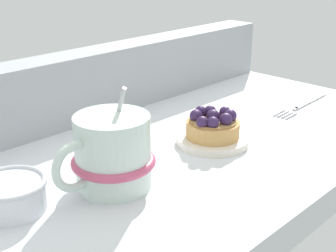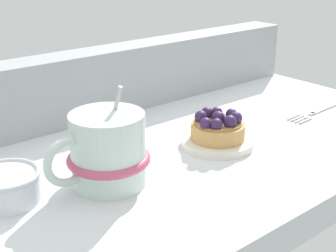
{
  "view_description": "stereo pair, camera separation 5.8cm",
  "coord_description": "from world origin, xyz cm",
  "px_view_note": "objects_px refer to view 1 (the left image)",
  "views": [
    {
      "loc": [
        -45.11,
        -40.97,
        26.41
      ],
      "look_at": [
        -6.08,
        -2.95,
        4.99
      ],
      "focal_mm": 50.62,
      "sensor_mm": 36.0,
      "label": 1
    },
    {
      "loc": [
        -40.81,
        -44.93,
        26.41
      ],
      "look_at": [
        -6.08,
        -2.95,
        4.99
      ],
      "focal_mm": 50.62,
      "sensor_mm": 36.0,
      "label": 2
    }
  ],
  "objects_px": {
    "raspberry_tart": "(213,125)",
    "sugar_bowl": "(11,194)",
    "dessert_plate": "(212,140)",
    "dessert_fork": "(303,105)",
    "coffee_mug": "(112,154)"
  },
  "relations": [
    {
      "from": "raspberry_tart",
      "to": "dessert_fork",
      "type": "relative_size",
      "value": 0.46
    },
    {
      "from": "dessert_fork",
      "to": "dessert_plate",
      "type": "bearing_deg",
      "value": 177.4
    },
    {
      "from": "sugar_bowl",
      "to": "coffee_mug",
      "type": "bearing_deg",
      "value": -19.29
    },
    {
      "from": "dessert_fork",
      "to": "raspberry_tart",
      "type": "bearing_deg",
      "value": 177.42
    },
    {
      "from": "coffee_mug",
      "to": "dessert_fork",
      "type": "bearing_deg",
      "value": -1.83
    },
    {
      "from": "dessert_plate",
      "to": "dessert_fork",
      "type": "distance_m",
      "value": 0.23
    },
    {
      "from": "dessert_fork",
      "to": "sugar_bowl",
      "type": "relative_size",
      "value": 2.09
    },
    {
      "from": "dessert_plate",
      "to": "raspberry_tart",
      "type": "height_order",
      "value": "raspberry_tart"
    },
    {
      "from": "dessert_plate",
      "to": "raspberry_tart",
      "type": "xyz_separation_m",
      "value": [
        0.0,
        -0.0,
        0.02
      ]
    },
    {
      "from": "dessert_plate",
      "to": "raspberry_tart",
      "type": "relative_size",
      "value": 1.36
    },
    {
      "from": "raspberry_tart",
      "to": "sugar_bowl",
      "type": "bearing_deg",
      "value": 172.0
    },
    {
      "from": "dessert_plate",
      "to": "sugar_bowl",
      "type": "height_order",
      "value": "sugar_bowl"
    },
    {
      "from": "coffee_mug",
      "to": "dessert_plate",
      "type": "bearing_deg",
      "value": -0.81
    },
    {
      "from": "raspberry_tart",
      "to": "dessert_plate",
      "type": "bearing_deg",
      "value": 135.88
    },
    {
      "from": "dessert_plate",
      "to": "coffee_mug",
      "type": "relative_size",
      "value": 0.79
    }
  ]
}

